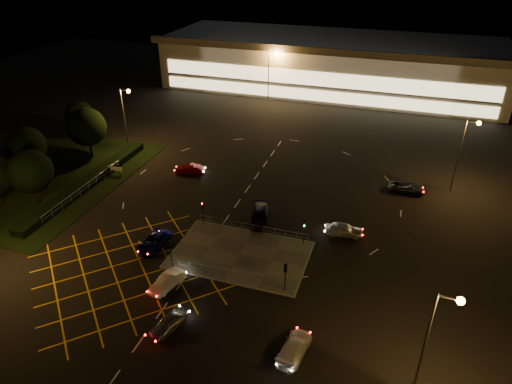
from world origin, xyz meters
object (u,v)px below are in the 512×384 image
(signal_se, at_px, (285,272))
(signal_nw, at_px, (203,208))
(signal_ne, at_px, (304,227))
(car_circ_red, at_px, (190,169))
(car_near_silver, at_px, (168,323))
(car_approach_white, at_px, (294,348))
(car_east_grey, at_px, (407,188))
(car_far_dkgrey, at_px, (260,215))
(car_left_blue, at_px, (153,242))
(car_right_silver, at_px, (344,230))
(signal_sw, at_px, (171,248))
(car_queue_white, at_px, (167,282))

(signal_se, relative_size, signal_nw, 1.00)
(signal_ne, height_order, car_circ_red, signal_ne)
(car_near_silver, height_order, car_approach_white, car_approach_white)
(car_circ_red, relative_size, car_east_grey, 0.85)
(car_far_dkgrey, xyz_separation_m, car_approach_white, (8.72, -18.02, -0.10))
(signal_se, distance_m, car_left_blue, 15.78)
(car_right_silver, bearing_deg, signal_sw, 118.68)
(signal_ne, bearing_deg, car_approach_white, -79.86)
(car_circ_red, relative_size, car_approach_white, 0.87)
(signal_nw, bearing_deg, car_left_blue, -122.02)
(car_queue_white, height_order, car_circ_red, car_queue_white)
(signal_se, xyz_separation_m, car_near_silver, (-8.38, -7.79, -1.73))
(signal_sw, bearing_deg, signal_nw, -90.00)
(signal_se, distance_m, signal_ne, 7.99)
(car_right_silver, bearing_deg, car_far_dkgrey, 84.75)
(car_right_silver, bearing_deg, car_approach_white, 169.66)
(signal_sw, height_order, car_left_blue, signal_sw)
(car_right_silver, bearing_deg, car_queue_white, 127.18)
(car_near_silver, distance_m, car_queue_white, 5.45)
(signal_ne, bearing_deg, signal_se, -90.00)
(signal_se, height_order, car_circ_red, signal_se)
(car_circ_red, bearing_deg, car_approach_white, 25.37)
(car_far_dkgrey, distance_m, car_approach_white, 20.02)
(signal_se, bearing_deg, car_left_blue, -8.76)
(signal_se, relative_size, car_queue_white, 0.78)
(signal_nw, relative_size, car_far_dkgrey, 0.60)
(car_right_silver, xyz_separation_m, car_approach_white, (-1.26, -18.21, -0.07))
(car_far_dkgrey, height_order, car_circ_red, car_far_dkgrey)
(car_circ_red, bearing_deg, car_far_dkgrey, 42.57)
(car_far_dkgrey, relative_size, car_right_silver, 1.23)
(car_approach_white, bearing_deg, car_right_silver, -85.67)
(car_near_silver, bearing_deg, car_left_blue, 141.20)
(car_approach_white, bearing_deg, signal_ne, -71.57)
(car_queue_white, height_order, car_left_blue, car_queue_white)
(car_near_silver, height_order, car_right_silver, car_right_silver)
(car_circ_red, bearing_deg, car_right_silver, 55.72)
(signal_sw, distance_m, car_east_grey, 32.62)
(signal_se, bearing_deg, car_circ_red, -45.60)
(signal_se, height_order, car_near_silver, signal_se)
(signal_ne, bearing_deg, signal_sw, -146.35)
(signal_sw, distance_m, car_far_dkgrey, 12.61)
(signal_ne, xyz_separation_m, car_left_blue, (-15.50, -5.60, -1.70))
(signal_sw, xyz_separation_m, car_far_dkgrey, (5.97, 10.99, -1.60))
(car_right_silver, relative_size, car_circ_red, 1.07)
(signal_nw, distance_m, car_circ_red, 13.99)
(car_left_blue, relative_size, car_approach_white, 1.04)
(signal_se, xyz_separation_m, car_queue_white, (-10.99, -3.01, -1.70))
(car_near_silver, bearing_deg, car_approach_white, 20.21)
(signal_ne, distance_m, car_circ_red, 22.72)
(car_far_dkgrey, height_order, car_right_silver, car_far_dkgrey)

